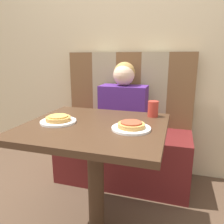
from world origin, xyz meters
name	(u,v)px	position (x,y,z in m)	size (l,w,h in m)	color
wall_back	(132,38)	(0.00, 0.99, 1.30)	(7.00, 0.05, 2.60)	#C6B28E
booth_seat	(123,155)	(0.00, 0.68, 0.25)	(1.18, 0.51, 0.49)	#5B1919
booth_backrest	(129,89)	(0.00, 0.90, 0.83)	(1.18, 0.08, 0.68)	brown
dining_table	(95,143)	(0.00, 0.00, 0.64)	(0.81, 0.74, 0.75)	#422B1C
person	(124,99)	(0.00, 0.69, 0.77)	(0.40, 0.22, 0.60)	#4C237A
plate_left	(58,121)	(-0.22, -0.03, 0.76)	(0.21, 0.21, 0.01)	white
plate_right	(131,128)	(0.22, -0.03, 0.76)	(0.21, 0.21, 0.01)	white
pizza_left	(58,118)	(-0.22, -0.03, 0.78)	(0.15, 0.15, 0.03)	#C68E47
pizza_right	(131,125)	(0.22, -0.03, 0.78)	(0.15, 0.15, 0.03)	#C68E47
drinking_cup	(153,109)	(0.30, 0.27, 0.80)	(0.07, 0.07, 0.10)	#B23328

